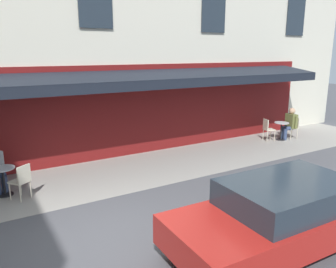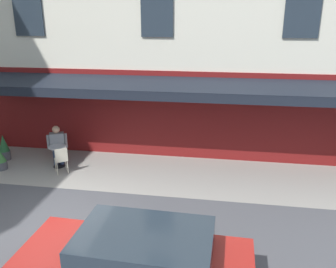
# 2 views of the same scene
# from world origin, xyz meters

# --- Properties ---
(ground_plane) EXTENTS (70.00, 70.00, 0.00)m
(ground_plane) POSITION_xyz_m (0.00, 0.00, 0.00)
(ground_plane) COLOR #4C4C51
(sidewalk_cafe_terrace) EXTENTS (20.50, 3.20, 0.01)m
(sidewalk_cafe_terrace) POSITION_xyz_m (-3.25, -3.40, 0.00)
(sidewalk_cafe_terrace) COLOR gray
(sidewalk_cafe_terrace) RESTS_ON ground_plane
(cafe_table_near_entrance) EXTENTS (0.60, 0.60, 0.75)m
(cafe_table_near_entrance) POSITION_xyz_m (-9.07, -3.64, 0.49)
(cafe_table_near_entrance) COLOR black
(cafe_table_near_entrance) RESTS_ON ground_plane
(cafe_chair_cream_corner_right) EXTENTS (0.46, 0.46, 0.91)m
(cafe_chair_cream_corner_right) POSITION_xyz_m (-9.70, -3.53, 0.55)
(cafe_chair_cream_corner_right) COLOR beige
(cafe_chair_cream_corner_right) RESTS_ON ground_plane
(cafe_chair_cream_by_window) EXTENTS (0.51, 0.51, 0.91)m
(cafe_chair_cream_by_window) POSITION_xyz_m (-8.47, -3.84, 0.55)
(cafe_chair_cream_by_window) COLOR beige
(cafe_chair_cream_by_window) RESTS_ON ground_plane
(cafe_table_mid_terrace) EXTENTS (0.60, 0.60, 0.75)m
(cafe_table_mid_terrace) POSITION_xyz_m (1.57, -3.35, 0.49)
(cafe_table_mid_terrace) COLOR black
(cafe_table_mid_terrace) RESTS_ON ground_plane
(cafe_chair_cream_near_door) EXTENTS (0.56, 0.56, 0.91)m
(cafe_chair_cream_near_door) POSITION_xyz_m (1.20, -2.84, 0.55)
(cafe_chair_cream_near_door) COLOR beige
(cafe_chair_cream_near_door) RESTS_ON ground_plane
(seated_companion_in_olive) EXTENTS (0.61, 0.68, 1.34)m
(seated_companion_in_olive) POSITION_xyz_m (-9.48, -3.57, 0.71)
(seated_companion_in_olive) COLOR navy
(seated_companion_in_olive) RESTS_ON ground_plane
(parked_car_red) EXTENTS (4.35, 1.92, 1.33)m
(parked_car_red) POSITION_xyz_m (-2.61, 1.98, 0.71)
(parked_car_red) COLOR #A81E19
(parked_car_red) RESTS_ON ground_plane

